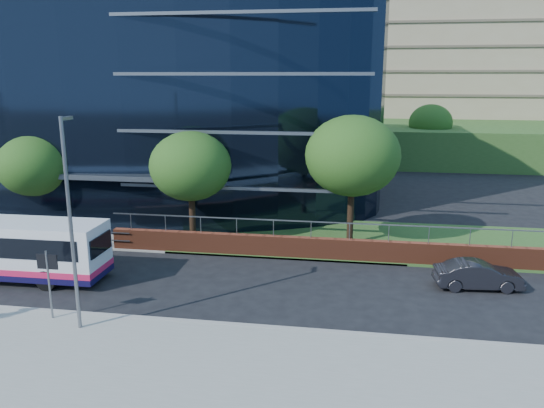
% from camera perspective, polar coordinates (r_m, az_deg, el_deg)
% --- Properties ---
extents(far_forecourt, '(50.00, 8.00, 0.10)m').
position_cam_1_polar(far_forecourt, '(38.79, -26.20, -1.89)').
color(far_forecourt, gray).
rests_on(far_forecourt, ground).
extents(grass_verge, '(36.00, 8.00, 0.12)m').
position_cam_1_polar(grass_verge, '(32.77, 22.50, -4.18)').
color(grass_verge, '#2D511E').
rests_on(grass_verge, ground).
extents(glass_office, '(44.00, 23.10, 16.00)m').
position_cam_1_polar(glass_office, '(45.03, -17.91, 11.11)').
color(glass_office, black).
rests_on(glass_office, ground).
extents(retaining_wall, '(34.00, 0.40, 2.11)m').
position_cam_1_polar(retaining_wall, '(28.39, 16.39, -5.20)').
color(retaining_wall, brown).
rests_on(retaining_wall, ground).
extents(apartment_block, '(60.00, 42.00, 30.00)m').
position_cam_1_polar(apartment_block, '(78.22, 21.39, 13.96)').
color(apartment_block, '#2D511E').
rests_on(apartment_block, ground).
extents(street_sign, '(0.85, 0.09, 2.80)m').
position_cam_1_polar(street_sign, '(22.53, -22.96, -6.58)').
color(street_sign, slate).
rests_on(street_sign, pavement_near).
extents(tree_far_b, '(4.29, 4.29, 6.05)m').
position_cam_1_polar(tree_far_b, '(35.07, -24.28, 3.76)').
color(tree_far_b, black).
rests_on(tree_far_b, ground).
extents(tree_far_c, '(4.62, 4.62, 6.51)m').
position_cam_1_polar(tree_far_c, '(30.24, -8.76, 4.03)').
color(tree_far_c, black).
rests_on(tree_far_c, ground).
extents(tree_far_d, '(5.28, 5.28, 7.44)m').
position_cam_1_polar(tree_far_d, '(29.70, 8.66, 5.13)').
color(tree_far_d, black).
rests_on(tree_far_d, ground).
extents(tree_dist_e, '(4.62, 4.62, 6.51)m').
position_cam_1_polar(tree_dist_e, '(60.10, 16.69, 8.37)').
color(tree_dist_e, black).
rests_on(tree_dist_e, ground).
extents(streetlight_east, '(0.15, 0.77, 8.00)m').
position_cam_1_polar(streetlight_east, '(20.63, -20.85, -1.53)').
color(streetlight_east, slate).
rests_on(streetlight_east, pavement_near).
extents(parked_car, '(3.99, 1.72, 1.28)m').
position_cam_1_polar(parked_car, '(26.20, 21.29, -7.13)').
color(parked_car, black).
rests_on(parked_car, ground).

